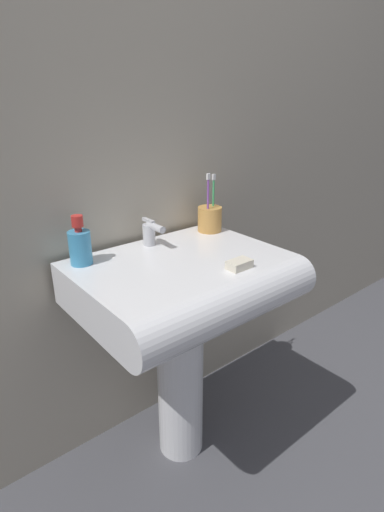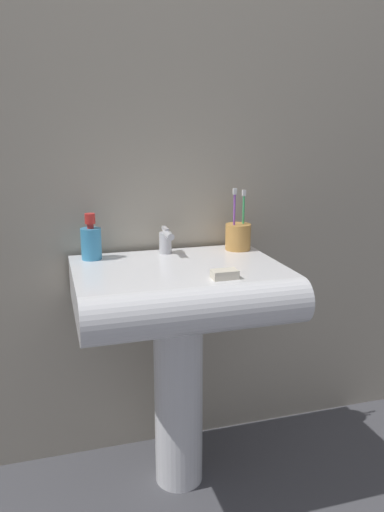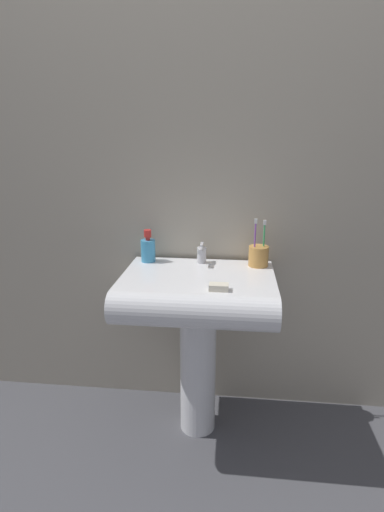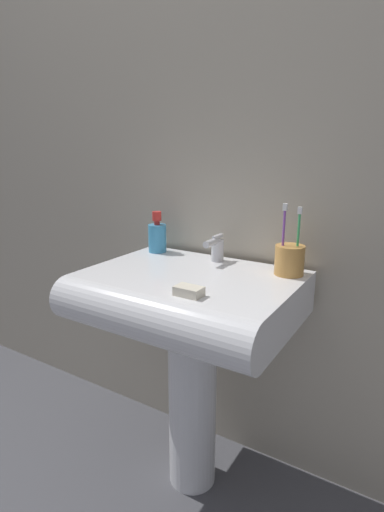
# 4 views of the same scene
# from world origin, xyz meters

# --- Properties ---
(ground_plane) EXTENTS (6.00, 6.00, 0.00)m
(ground_plane) POSITION_xyz_m (0.00, 0.00, 0.00)
(ground_plane) COLOR #4C4C51
(ground_plane) RESTS_ON ground
(wall_back) EXTENTS (5.00, 0.05, 2.40)m
(wall_back) POSITION_xyz_m (0.00, 0.25, 1.20)
(wall_back) COLOR #B7AD99
(wall_back) RESTS_ON ground
(sink_pedestal) EXTENTS (0.15, 0.15, 0.61)m
(sink_pedestal) POSITION_xyz_m (0.00, 0.00, 0.30)
(sink_pedestal) COLOR white
(sink_pedestal) RESTS_ON ground
(sink_basin) EXTENTS (0.61, 0.48, 0.13)m
(sink_basin) POSITION_xyz_m (0.00, -0.05, 0.67)
(sink_basin) COLOR white
(sink_basin) RESTS_ON sink_pedestal
(faucet) EXTENTS (0.04, 0.11, 0.09)m
(faucet) POSITION_xyz_m (-0.00, 0.15, 0.78)
(faucet) COLOR silver
(faucet) RESTS_ON sink_basin
(toothbrush_cup) EXTENTS (0.08, 0.08, 0.21)m
(toothbrush_cup) POSITION_xyz_m (0.25, 0.14, 0.78)
(toothbrush_cup) COLOR #D19347
(toothbrush_cup) RESTS_ON sink_basin
(soap_bottle) EXTENTS (0.06, 0.06, 0.14)m
(soap_bottle) POSITION_xyz_m (-0.24, 0.15, 0.79)
(soap_bottle) COLOR #3F99CC
(soap_bottle) RESTS_ON sink_basin
(bar_soap) EXTENTS (0.07, 0.04, 0.02)m
(bar_soap) POSITION_xyz_m (0.09, -0.16, 0.75)
(bar_soap) COLOR silver
(bar_soap) RESTS_ON sink_basin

